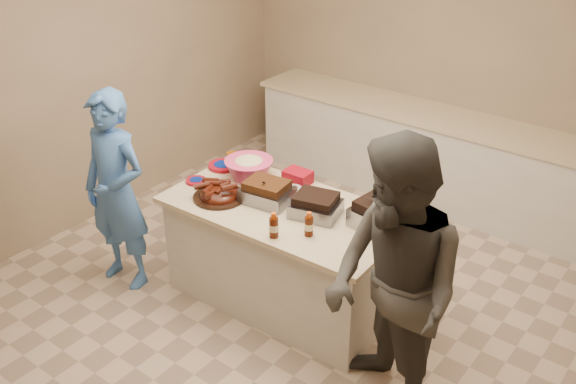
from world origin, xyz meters
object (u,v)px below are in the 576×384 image
Objects in this scene: coleslaw_bowl at (249,178)px; plastic_cup at (232,162)px; bbq_bottle_b at (309,235)px; island at (284,298)px; roasting_pan at (379,226)px; rib_platter at (220,198)px; mustard_bottle at (275,199)px; guest_blue at (129,278)px; bbq_bottle_a at (274,237)px.

coleslaw_bowl is 0.32m from plastic_cup.
plastic_cup is (-1.16, 0.52, 0.00)m from bbq_bottle_b.
plastic_cup is (-0.79, 0.32, 0.83)m from island.
roasting_pan is 0.87× the size of coleslaw_bowl.
rib_platter is 0.61m from plastic_cup.
mustard_bottle reaches higher than guest_blue.
bbq_bottle_a is 1.62m from guest_blue.
island is 9.93× the size of bbq_bottle_b.
rib_platter is at bearing 21.83° from guest_blue.
rib_platter is at bearing -84.58° from coleslaw_bowl.
coleslaw_bowl is at bearing 159.65° from mustard_bottle.
island is at bearing 19.65° from guest_blue.
bbq_bottle_b is at bearing -120.88° from roasting_pan.
rib_platter is 0.68m from bbq_bottle_a.
rib_platter is at bearing 165.44° from bbq_bottle_a.
bbq_bottle_a reaches higher than guest_blue.
coleslaw_bowl is 0.39m from mustard_bottle.
island reaches higher than guest_blue.
mustard_bottle reaches higher than island.
rib_platter is at bearing -159.77° from island.
island is at bearing 118.68° from bbq_bottle_a.
roasting_pan is 0.21× the size of guest_blue.
plastic_cup is 1.28m from guest_blue.
bbq_bottle_b is (0.86, -0.39, 0.00)m from coleslaw_bowl.
bbq_bottle_b reaches higher than mustard_bottle.
bbq_bottle_a is at bearing -137.31° from bbq_bottle_b.
guest_blue is (-1.55, -0.37, -0.83)m from bbq_bottle_b.
rib_platter reaches higher than roasting_pan.
rib_platter is 4.30× the size of plastic_cup.
bbq_bottle_a is 0.11× the size of guest_blue.
mustard_bottle is (-0.32, 0.41, 0.00)m from bbq_bottle_a.
guest_blue is at bearing -131.84° from coleslaw_bowl.
coleslaw_bowl is 1.32m from guest_blue.
roasting_pan is 3.65× the size of plastic_cup.
mustard_bottle is 1.48m from guest_blue.
plastic_cup is (-0.30, 0.13, 0.00)m from coleslaw_bowl.
island is 0.93m from bbq_bottle_b.
plastic_cup is 0.06× the size of guest_blue.
roasting_pan is 2.53× the size of mustard_bottle.
guest_blue is (-1.86, -0.77, -0.83)m from roasting_pan.
mustard_bottle is (-0.81, -0.14, 0.00)m from roasting_pan.
guest_blue is at bearing -149.25° from mustard_bottle.
bbq_bottle_b is at bearing -24.14° from plastic_cup.
bbq_bottle_b is at bearing -27.28° from mustard_bottle.
rib_platter reaches higher than island.
mustard_bottle is at bearing 154.12° from island.
coleslaw_bowl is (-1.18, -0.00, 0.00)m from roasting_pan.
mustard_bottle is at bearing -21.71° from plastic_cup.
island is 1.31m from guest_blue.
roasting_pan is at bearing 51.68° from bbq_bottle_b.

